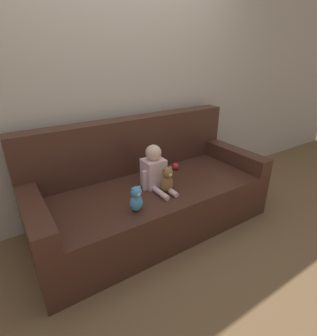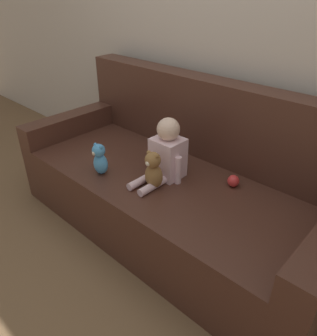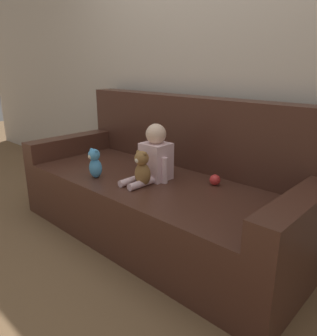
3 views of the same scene
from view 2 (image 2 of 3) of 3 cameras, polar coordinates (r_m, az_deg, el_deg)
ground_plane at (r=2.39m, az=1.82°, el=-10.12°), size 12.00×12.00×0.00m
wall_back at (r=2.29m, az=12.57°, el=23.40°), size 8.00×0.05×2.60m
couch at (r=2.24m, az=3.13°, el=-2.93°), size 2.18×0.95×0.99m
person_baby at (r=2.03m, az=1.34°, el=2.55°), size 0.26×0.38×0.39m
teddy_bear_brown at (r=1.93m, az=-0.89°, el=-0.42°), size 0.12×0.11×0.24m
plush_toy_side at (r=2.11m, az=-10.17°, el=1.52°), size 0.10×0.10×0.21m
toy_ball at (r=2.04m, az=12.90°, el=-2.20°), size 0.07×0.07×0.07m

